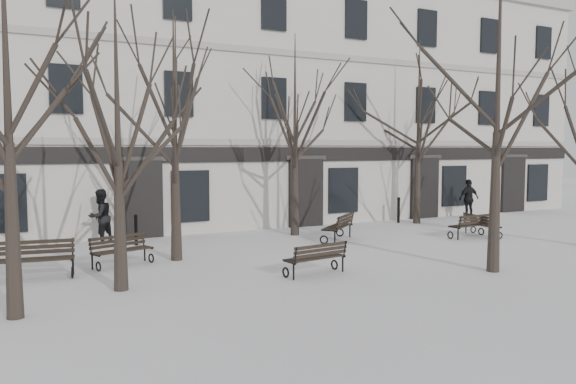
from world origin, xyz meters
TOP-DOWN VIEW (x-y plane):
  - ground at (0.00, 0.00)m, footprint 100.00×100.00m
  - building at (0.00, 12.96)m, footprint 40.40×10.20m
  - tree_0 at (-7.92, -0.99)m, footprint 5.74×5.74m
  - tree_1 at (-5.65, 0.31)m, footprint 5.04×5.04m
  - tree_2 at (3.73, -2.20)m, footprint 6.29×6.29m
  - tree_4 at (-3.49, 3.25)m, footprint 5.16×5.16m
  - tree_5 at (1.94, 5.99)m, footprint 5.37×5.37m
  - tree_6 at (8.43, 6.57)m, footprint 5.65×5.65m
  - bench_0 at (-5.12, 3.16)m, footprint 1.83×1.15m
  - bench_1 at (-0.76, -0.39)m, footprint 1.81×0.88m
  - bench_2 at (7.53, 2.39)m, footprint 1.84×0.80m
  - bench_3 at (-7.42, 2.54)m, footprint 2.02×0.98m
  - bench_4 at (2.77, 4.08)m, footprint 1.93×1.79m
  - bench_5 at (8.16, 2.52)m, footprint 0.89×1.75m
  - bollard_a at (-4.01, 6.48)m, footprint 0.14×0.14m
  - bollard_b at (7.79, 7.07)m, footprint 0.15×0.15m
  - pedestrian_b at (-5.07, 7.31)m, footprint 1.18×1.12m
  - pedestrian_c at (11.84, 6.88)m, footprint 1.14×0.56m

SIDE VIEW (x-z plane):
  - ground at x=0.00m, z-range 0.00..0.00m
  - pedestrian_b at x=-5.07m, z-range -0.96..0.96m
  - pedestrian_c at x=11.84m, z-range -0.94..0.94m
  - bench_5 at x=8.16m, z-range 0.04..0.88m
  - bench_0 at x=-5.12m, z-range 0.04..0.91m
  - bench_1 at x=-0.76m, z-range 0.04..0.91m
  - bench_2 at x=7.53m, z-range 0.04..0.94m
  - bench_3 at x=-7.42m, z-range 0.04..1.03m
  - bench_4 at x=2.77m, z-range 0.04..1.04m
  - bollard_a at x=-4.01m, z-range 0.04..1.10m
  - bollard_b at x=7.79m, z-range 0.04..1.21m
  - tree_1 at x=-5.65m, z-range 0.90..8.10m
  - tree_4 at x=-3.49m, z-range 0.92..8.29m
  - tree_5 at x=1.94m, z-range 0.96..8.63m
  - tree_6 at x=8.43m, z-range 1.01..9.08m
  - tree_0 at x=-7.92m, z-range 1.03..9.23m
  - building at x=0.00m, z-range -0.18..11.22m
  - tree_2 at x=3.73m, z-range 1.13..10.12m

